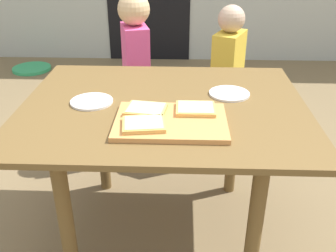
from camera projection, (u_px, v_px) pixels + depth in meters
ground_plane at (164, 231)px, 1.97m from camera, size 16.00×16.00×0.00m
dining_table at (164, 125)px, 1.69m from camera, size 1.20×0.96×0.71m
cutting_board at (171, 122)px, 1.47m from camera, size 0.42×0.31×0.02m
pizza_slice_near_left at (144, 124)px, 1.41m from camera, size 0.17×0.15×0.02m
pizza_slice_far_right at (196, 109)px, 1.53m from camera, size 0.15×0.13×0.02m
pizza_slice_far_left at (146, 109)px, 1.53m from camera, size 0.17×0.15×0.02m
plate_white_left at (92, 101)px, 1.65m from camera, size 0.18×0.18×0.01m
plate_white_right at (229, 94)px, 1.73m from camera, size 0.18×0.18×0.01m
child_left at (136, 65)px, 2.38m from camera, size 0.20×0.27×1.05m
child_right at (227, 76)px, 2.40m from camera, size 0.23×0.28×0.98m
garden_hose_coil at (32, 69)px, 4.13m from camera, size 0.40×0.40×0.03m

